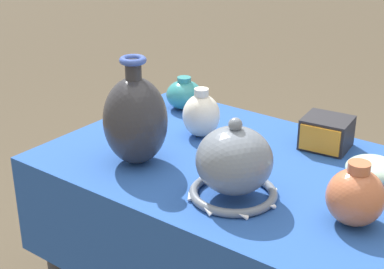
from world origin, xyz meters
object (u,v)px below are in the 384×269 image
Objects in this scene: vase_tall_bulbous at (135,120)px; jar_round_terracotta at (355,196)px; bowl_shallow_celadon at (373,169)px; jar_round_teal at (184,94)px; vase_dome_bell at (234,165)px; jar_round_ivory at (201,115)px; mosaic_tile_box at (326,133)px.

jar_round_terracotta is (0.61, 0.06, -0.06)m from vase_tall_bulbous.
bowl_shallow_celadon is at bearing 27.58° from vase_tall_bulbous.
vase_tall_bulbous reaches higher than jar_round_teal.
jar_round_terracotta is 0.24m from bowl_shallow_celadon.
vase_dome_bell is 1.52× the size of jar_round_ivory.
vase_dome_bell is at bearing -41.95° from jar_round_ivory.
bowl_shallow_celadon is at bearing 4.34° from jar_round_ivory.
bowl_shallow_celadon is (0.24, 0.30, -0.06)m from vase_dome_bell.
jar_round_terracotta is at bearing 5.70° from vase_tall_bulbous.
jar_round_terracotta reaches higher than mosaic_tile_box.
jar_round_terracotta reaches higher than jar_round_teal.
jar_round_ivory reaches higher than jar_round_teal.
mosaic_tile_box is at bearing 123.83° from jar_round_terracotta.
jar_round_terracotta and jar_round_ivory have the same top height.
vase_tall_bulbous is 0.45m from jar_round_teal.
jar_round_terracotta is at bearing 12.83° from vase_dome_bell.
jar_round_terracotta is at bearing -18.70° from jar_round_ivory.
jar_round_terracotta is (0.23, -0.35, 0.02)m from mosaic_tile_box.
bowl_shallow_celadon is (0.53, 0.04, -0.04)m from jar_round_ivory.
mosaic_tile_box is 1.02× the size of bowl_shallow_celadon.
vase_dome_bell is at bearing -128.83° from bowl_shallow_celadon.
mosaic_tile_box is (0.06, 0.41, -0.04)m from vase_dome_bell.
vase_dome_bell is 0.42m from mosaic_tile_box.
mosaic_tile_box is 0.53m from jar_round_teal.
jar_round_teal is (-0.48, 0.42, -0.04)m from vase_dome_bell.
jar_round_ivory reaches higher than mosaic_tile_box.
jar_round_teal is 0.81× the size of jar_round_ivory.
vase_tall_bulbous is at bearing -174.30° from jar_round_terracotta.
vase_tall_bulbous is 2.06× the size of mosaic_tile_box.
jar_round_teal is at bearing 170.86° from bowl_shallow_celadon.
jar_round_teal is 0.86× the size of bowl_shallow_celadon.
vase_tall_bulbous reaches higher than mosaic_tile_box.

